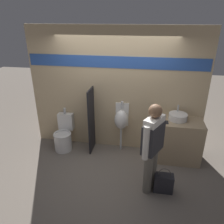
% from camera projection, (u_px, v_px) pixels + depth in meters
% --- Properties ---
extents(ground_plane, '(16.00, 16.00, 0.00)m').
position_uv_depth(ground_plane, '(111.00, 159.00, 4.72)').
color(ground_plane, '#70665B').
extents(display_wall, '(3.79, 0.07, 2.70)m').
position_uv_depth(display_wall, '(115.00, 91.00, 4.71)').
color(display_wall, tan).
rests_on(display_wall, ground_plane).
extents(sink_counter, '(0.93, 0.58, 0.90)m').
position_uv_depth(sink_counter, '(178.00, 140.00, 4.58)').
color(sink_counter, tan).
rests_on(sink_counter, ground_plane).
extents(sink_basin, '(0.37, 0.37, 0.27)m').
position_uv_depth(sink_basin, '(178.00, 117.00, 4.43)').
color(sink_basin, white).
rests_on(sink_basin, sink_counter).
extents(cell_phone, '(0.07, 0.14, 0.01)m').
position_uv_depth(cell_phone, '(166.00, 122.00, 4.33)').
color(cell_phone, '#232328').
rests_on(cell_phone, sink_counter).
extents(divider_near_counter, '(0.03, 0.46, 1.46)m').
position_uv_depth(divider_near_counter, '(91.00, 121.00, 4.81)').
color(divider_near_counter, black).
rests_on(divider_near_counter, ground_plane).
extents(urinal_near_counter, '(0.30, 0.28, 1.16)m').
position_uv_depth(urinal_near_counter, '(121.00, 119.00, 4.78)').
color(urinal_near_counter, silver).
rests_on(urinal_near_counter, ground_plane).
extents(toilet, '(0.40, 0.57, 0.93)m').
position_uv_depth(toilet, '(64.00, 136.00, 5.01)').
color(toilet, white).
rests_on(toilet, ground_plane).
extents(person_in_vest, '(0.38, 0.52, 1.63)m').
position_uv_depth(person_in_vest, '(153.00, 143.00, 3.55)').
color(person_in_vest, '#666056').
rests_on(person_in_vest, ground_plane).
extents(shopping_bag, '(0.33, 0.18, 0.48)m').
position_uv_depth(shopping_bag, '(163.00, 183.00, 3.82)').
color(shopping_bag, '#232328').
rests_on(shopping_bag, ground_plane).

